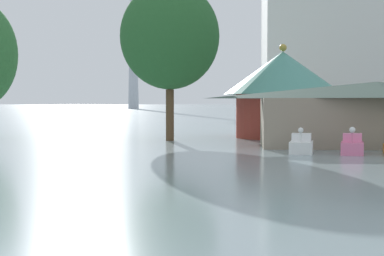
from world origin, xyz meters
The scene contains 5 objects.
pedal_boat_white centered at (9.83, 27.84, 0.53)m, with size 1.83×2.80×1.72m.
pedal_boat_pink centered at (12.98, 27.28, 0.55)m, with size 1.82×2.63×1.79m.
boathouse centered at (15.88, 33.46, 2.52)m, with size 18.10×6.87×4.83m.
green_roof_pavilion centered at (9.88, 44.62, 4.51)m, with size 11.08×11.08×8.75m.
shoreline_tree_mid centered at (-0.15, 39.62, 8.97)m, with size 8.54×8.54×13.56m.
Camera 1 is at (5.67, -10.55, 3.30)m, focal length 54.72 mm.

